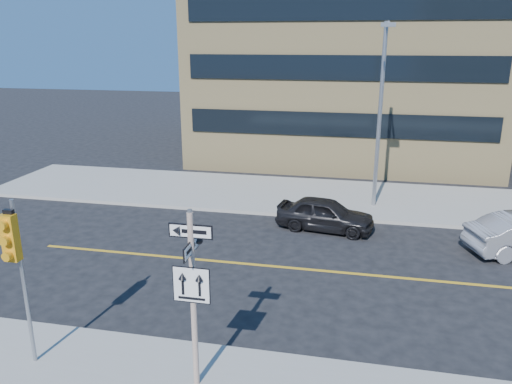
% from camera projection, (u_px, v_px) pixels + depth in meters
% --- Properties ---
extents(ground, '(120.00, 120.00, 0.00)m').
position_uv_depth(ground, '(226.00, 328.00, 13.39)').
color(ground, black).
rests_on(ground, ground).
extents(sign_pole, '(0.92, 0.92, 4.06)m').
position_uv_depth(sign_pole, '(193.00, 291.00, 10.32)').
color(sign_pole, silver).
rests_on(sign_pole, near_sidewalk).
extents(traffic_signal, '(0.32, 0.45, 4.00)m').
position_uv_depth(traffic_signal, '(14.00, 251.00, 10.80)').
color(traffic_signal, gray).
rests_on(traffic_signal, near_sidewalk).
extents(parked_car_a, '(2.15, 4.11, 1.33)m').
position_uv_depth(parked_car_a, '(325.00, 214.00, 20.13)').
color(parked_car_a, black).
rests_on(parked_car_a, ground).
extents(streetlight_a, '(0.55, 2.25, 8.00)m').
position_uv_depth(streetlight_a, '(381.00, 105.00, 21.28)').
color(streetlight_a, gray).
rests_on(streetlight_a, far_sidewalk).
extents(building_brick, '(18.00, 18.00, 18.00)m').
position_uv_depth(building_brick, '(349.00, 15.00, 33.76)').
color(building_brick, tan).
rests_on(building_brick, ground).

